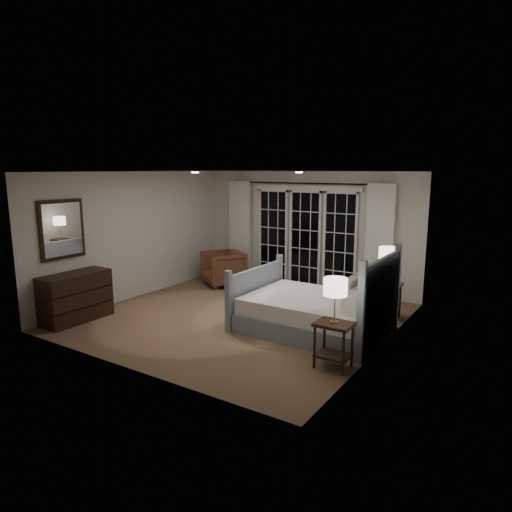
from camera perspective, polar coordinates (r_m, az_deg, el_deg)
The scene contains 20 objects.
floor at distance 8.06m, azimuth -2.02°, elevation -7.61°, with size 5.00×5.00×0.00m, color olive.
ceiling at distance 7.64m, azimuth -2.14°, elevation 10.47°, with size 5.00×5.00×0.00m, color silver.
wall_left at distance 9.39m, azimuth -14.69°, elevation 2.55°, with size 0.02×5.00×2.50m, color silver.
wall_right at distance 6.66m, azimuth 15.84°, elevation -0.83°, with size 0.02×5.00×2.50m, color silver.
wall_back at distance 9.88m, azimuth 6.28°, elevation 3.24°, with size 5.00×0.02×2.50m, color silver.
wall_front at distance 5.92m, azimuth -16.10°, elevation -2.29°, with size 5.00×0.02×2.50m, color silver.
french_doors at distance 9.86m, azimuth 6.15°, elevation 2.29°, with size 2.50×0.04×2.20m.
curtain_rod at distance 9.71m, azimuth 6.13°, elevation 9.04°, with size 0.03×0.03×3.50m, color black.
curtain_left at distance 10.63m, azimuth -2.01°, elevation 3.30°, with size 0.55×0.10×2.25m, color white.
curtain_right at distance 9.17m, azimuth 15.17°, elevation 1.70°, with size 0.55×0.10×2.25m, color white.
downlight_a at distance 7.74m, azimuth 5.41°, elevation 10.36°, with size 0.12×0.12×0.01m, color white.
downlight_b at distance 7.69m, azimuth -7.61°, elevation 10.31°, with size 0.12×0.12×0.01m, color white.
bed at distance 7.36m, azimuth 7.57°, elevation -6.83°, with size 2.22×1.59×1.29m.
nightstand_left at distance 6.06m, azimuth 9.68°, elevation -10.10°, with size 0.47×0.38×0.61m.
nightstand_right at distance 8.20m, azimuth 15.96°, elevation -4.73°, with size 0.48×0.38×0.62m.
lamp_left at distance 5.85m, azimuth 9.89°, elevation -3.88°, with size 0.30×0.30×0.59m.
lamp_right at distance 8.04m, azimuth 16.23°, elevation 0.18°, with size 0.33×0.33×0.63m.
armchair at distance 10.12m, azimuth -4.11°, elevation -1.55°, with size 0.81×0.83×0.76m, color brown.
dresser at distance 8.33m, azimuth -21.59°, elevation -4.79°, with size 0.50×1.17×0.83m.
mirror at distance 8.31m, azimuth -23.09°, elevation 3.07°, with size 0.05×0.85×1.00m.
Camera 1 is at (4.38, -6.25, 2.56)m, focal length 32.00 mm.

